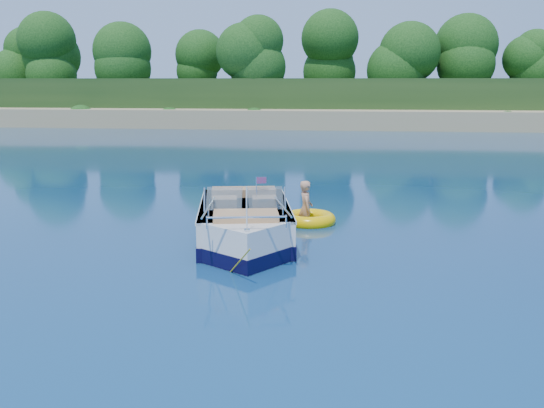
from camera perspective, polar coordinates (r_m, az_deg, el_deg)
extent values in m
plane|color=#0A2049|center=(13.94, -1.40, -4.44)|extent=(160.00, 160.00, 0.00)
cube|color=tan|center=(51.40, 4.76, 7.81)|extent=(170.00, 8.00, 2.00)
cube|color=#183615|center=(78.33, 5.55, 9.45)|extent=(170.00, 56.00, 6.00)
cylinder|color=black|center=(57.34, -13.69, 10.51)|extent=(0.44, 0.44, 3.20)
sphere|color=black|center=(57.38, -13.83, 13.55)|extent=(5.28, 5.28, 5.28)
cylinder|color=black|center=(55.29, 4.98, 10.97)|extent=(0.44, 0.44, 3.60)
sphere|color=black|center=(55.37, 5.04, 14.51)|extent=(5.94, 5.94, 5.94)
cube|color=silver|center=(14.93, -2.59, -2.07)|extent=(2.82, 4.33, 1.11)
cube|color=silver|center=(13.09, -2.44, -4.03)|extent=(2.09, 2.09, 1.11)
cube|color=black|center=(14.97, -2.59, -2.65)|extent=(2.86, 4.38, 0.32)
cube|color=black|center=(13.13, -2.43, -4.68)|extent=(2.13, 2.13, 0.32)
cube|color=tan|center=(15.17, -2.62, -0.64)|extent=(2.18, 3.07, 0.11)
cube|color=silver|center=(14.81, -2.61, -0.10)|extent=(2.86, 4.34, 0.06)
cube|color=black|center=(17.06, -2.73, -0.18)|extent=(0.64, 0.47, 0.96)
cube|color=#8C9EA5|center=(14.03, -4.52, 0.50)|extent=(0.84, 0.32, 0.51)
cube|color=#8C9EA5|center=(14.04, -0.62, 0.54)|extent=(0.87, 0.53, 0.51)
cube|color=#B28052|center=(14.55, -4.47, -0.21)|extent=(0.68, 0.68, 0.42)
cube|color=#B28052|center=(14.56, -0.71, -0.16)|extent=(0.68, 0.68, 0.42)
cube|color=#B28052|center=(15.85, -2.68, 0.79)|extent=(1.74, 0.88, 0.40)
cube|color=#B28052|center=(13.15, -2.48, -1.55)|extent=(1.52, 1.04, 0.36)
cylinder|color=silver|center=(12.07, -2.40, -0.45)|extent=(0.03, 0.03, 0.90)
cube|color=red|center=(13.96, -1.01, 2.25)|extent=(0.23, 0.06, 0.15)
cube|color=silver|center=(12.11, -2.37, -2.44)|extent=(0.12, 0.08, 0.05)
cylinder|color=gold|center=(11.89, -3.08, -5.42)|extent=(0.60, 1.00, 0.81)
torus|color=#FFC102|center=(16.63, 3.51, -1.47)|extent=(1.80, 1.80, 0.39)
torus|color=red|center=(16.63, 3.51, -1.40)|extent=(1.48, 1.48, 0.13)
imported|color=tan|center=(16.70, 3.16, -1.75)|extent=(0.59, 0.93, 1.69)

